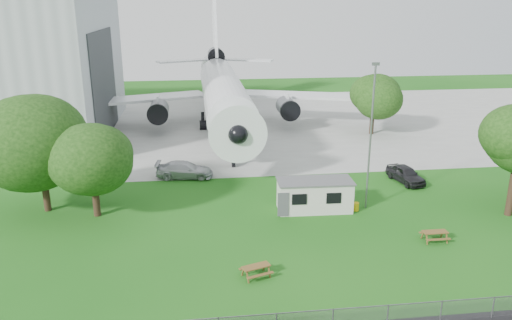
{
  "coord_description": "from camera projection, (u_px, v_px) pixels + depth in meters",
  "views": [
    {
      "loc": [
        -5.77,
        -31.23,
        16.6
      ],
      "look_at": [
        -0.9,
        8.0,
        4.0
      ],
      "focal_mm": 35.0,
      "sensor_mm": 36.0,
      "label": 1
    }
  ],
  "objects": [
    {
      "name": "picnic_east",
      "position": [
        434.0,
        241.0,
        36.2
      ],
      "size": [
        1.8,
        1.5,
        0.76
      ],
      "primitive_type": null,
      "rotation": [
        0.0,
        0.0,
        -0.0
      ],
      "color": "brown",
      "rests_on": "ground"
    },
    {
      "name": "car_ne_hatch",
      "position": [
        406.0,
        174.0,
        47.73
      ],
      "size": [
        2.77,
        4.94,
        1.59
      ],
      "primitive_type": "imported",
      "rotation": [
        0.0,
        0.0,
        0.2
      ],
      "color": "black",
      "rests_on": "ground"
    },
    {
      "name": "tree_west_big",
      "position": [
        39.0,
        139.0,
        39.65
      ],
      "size": [
        9.32,
        9.32,
        10.79
      ],
      "color": "#382619",
      "rests_on": "ground"
    },
    {
      "name": "lamp_mast",
      "position": [
        370.0,
        139.0,
        40.25
      ],
      "size": [
        0.16,
        0.16,
        12.0
      ],
      "primitive_type": "cylinder",
      "color": "slate",
      "rests_on": "ground"
    },
    {
      "name": "airliner",
      "position": [
        223.0,
        89.0,
        67.31
      ],
      "size": [
        46.36,
        47.73,
        17.69
      ],
      "color": "white",
      "rests_on": "ground"
    },
    {
      "name": "tree_far_apron",
      "position": [
        374.0,
        99.0,
        64.03
      ],
      "size": [
        6.39,
        6.39,
        7.88
      ],
      "color": "#382619",
      "rests_on": "ground"
    },
    {
      "name": "concrete_apron",
      "position": [
        236.0,
        123.0,
        71.17
      ],
      "size": [
        120.0,
        46.0,
        0.03
      ],
      "primitive_type": "cube",
      "color": "#B7B7B2",
      "rests_on": "ground"
    },
    {
      "name": "site_cabin",
      "position": [
        315.0,
        195.0,
        41.24
      ],
      "size": [
        6.79,
        2.91,
        2.62
      ],
      "color": "silver",
      "rests_on": "ground"
    },
    {
      "name": "picnic_west",
      "position": [
        256.0,
        277.0,
        31.51
      ],
      "size": [
        2.18,
        1.99,
        0.76
      ],
      "primitive_type": null,
      "rotation": [
        0.0,
        0.0,
        0.32
      ],
      "color": "brown",
      "rests_on": "ground"
    },
    {
      "name": "tree_west_small",
      "position": [
        92.0,
        159.0,
        39.06
      ],
      "size": [
        6.54,
        6.54,
        8.08
      ],
      "color": "#382619",
      "rests_on": "ground"
    },
    {
      "name": "ground",
      "position": [
        282.0,
        247.0,
        35.25
      ],
      "size": [
        160.0,
        160.0,
        0.0
      ],
      "primitive_type": "plane",
      "color": "#2B731E"
    },
    {
      "name": "car_apron_van",
      "position": [
        184.0,
        170.0,
        48.95
      ],
      "size": [
        5.77,
        2.88,
        1.61
      ],
      "primitive_type": "imported",
      "rotation": [
        0.0,
        0.0,
        1.46
      ],
      "color": "#B8BAC0",
      "rests_on": "ground"
    }
  ]
}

